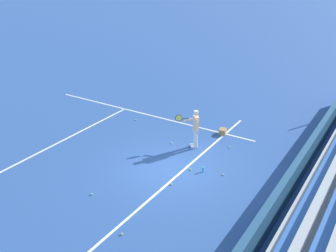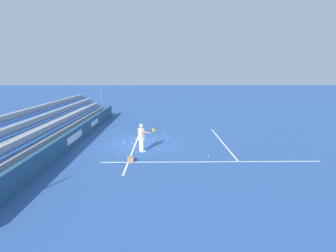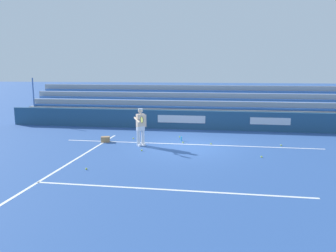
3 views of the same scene
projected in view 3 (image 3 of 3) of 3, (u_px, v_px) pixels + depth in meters
ground_plane at (188, 147)px, 14.81m from camera, size 160.00×160.00×0.00m
court_baseline_white at (189, 144)px, 15.30m from camera, size 12.00×0.10×0.01m
court_sideline_white at (61, 168)px, 11.56m from camera, size 0.10×12.00×0.01m
court_service_line_white at (169, 190)px, 9.46m from camera, size 8.22×0.10×0.01m
back_wall_sponsor_board at (196, 120)px, 19.13m from camera, size 23.06×0.25×1.10m
bleacher_stand at (198, 113)px, 20.88m from camera, size 21.91×2.40×2.95m
tennis_player at (141, 126)px, 14.91m from camera, size 0.63×1.05×1.71m
ball_box_cardboard at (105, 139)px, 15.80m from camera, size 0.46×0.38×0.26m
tennis_ball_on_baseline at (281, 145)px, 14.97m from camera, size 0.07×0.07×0.07m
tennis_ball_near_player at (133, 138)px, 16.49m from camera, size 0.07×0.07×0.07m
tennis_ball_stray_back at (183, 142)px, 15.57m from camera, size 0.07×0.07×0.07m
tennis_ball_far_right at (262, 157)px, 12.95m from camera, size 0.07×0.07×0.07m
tennis_ball_toward_net at (86, 169)px, 11.37m from camera, size 0.07×0.07×0.07m
tennis_ball_far_left at (211, 144)px, 15.29m from camera, size 0.07×0.07×0.07m
tennis_ball_by_box at (180, 137)px, 16.85m from camera, size 0.07×0.07×0.07m
tennis_ball_midcourt at (142, 150)px, 14.01m from camera, size 0.07×0.07×0.07m
water_bottle at (181, 139)px, 16.04m from camera, size 0.07×0.07×0.22m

